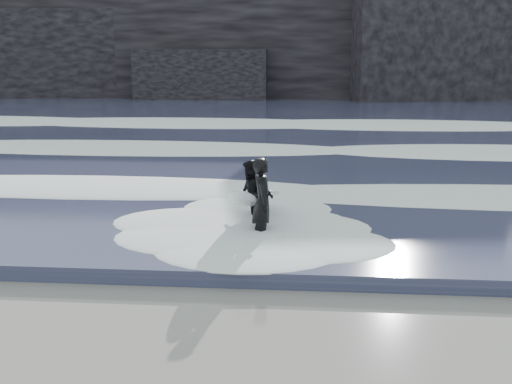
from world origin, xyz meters
TOP-DOWN VIEW (x-y plane):
  - ground at (0.00, 0.00)m, footprint 120.00×120.00m
  - sea at (0.00, 29.00)m, footprint 90.00×52.00m
  - headland at (0.00, 46.00)m, footprint 70.00×9.00m
  - foam_near at (0.00, 9.00)m, footprint 60.00×3.20m
  - foam_mid at (0.00, 16.00)m, footprint 60.00×4.00m
  - foam_far at (0.00, 25.00)m, footprint 60.00×4.80m
  - surfer_left at (-0.70, 5.63)m, footprint 0.94×2.03m
  - surfer_right at (-0.94, 6.78)m, footprint 1.08×1.89m

SIDE VIEW (x-z plane):
  - ground at x=0.00m, z-range 0.00..0.00m
  - sea at x=0.00m, z-range 0.00..0.30m
  - foam_near at x=0.00m, z-range 0.30..0.50m
  - foam_mid at x=0.00m, z-range 0.30..0.54m
  - foam_far at x=0.00m, z-range 0.30..0.60m
  - surfer_right at x=-0.94m, z-range 0.01..1.60m
  - surfer_left at x=-0.70m, z-range 0.01..1.85m
  - headland at x=0.00m, z-range 0.00..10.00m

